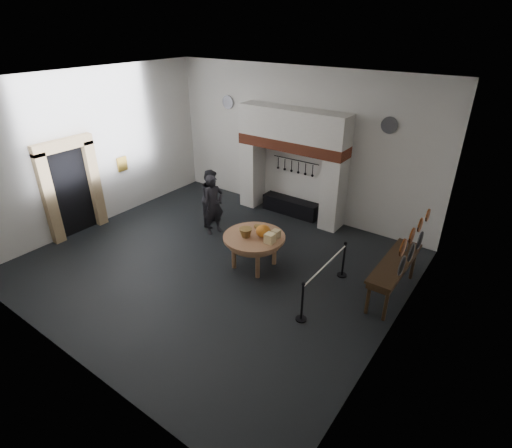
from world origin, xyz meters
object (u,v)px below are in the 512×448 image
Objects in this scene: barrier_post_far at (344,260)px; iron_range at (291,206)px; visitor_near at (213,205)px; barrier_post_near at (302,303)px; work_table at (254,237)px; visitor_far at (212,198)px; side_table at (395,263)px.

iron_range is at bearing 141.60° from barrier_post_far.
visitor_near reaches higher than barrier_post_near.
visitor_near reaches higher than iron_range.
visitor_far is (-2.42, 1.19, 0.03)m from work_table.
work_table is 0.89× the size of visitor_far.
work_table is at bearing -155.79° from barrier_post_far.
visitor_far is (-0.40, 0.40, -0.02)m from visitor_near.
barrier_post_near reaches higher than work_table.
iron_range is at bearing 105.14° from work_table.
side_table is (5.26, 0.06, -0.01)m from visitor_near.
iron_range is 5.17m from barrier_post_near.
barrier_post_near is (4.04, -1.88, -0.43)m from visitor_near.
barrier_post_far is (4.04, 0.12, -0.43)m from visitor_near.
iron_range is 3.36m from work_table.
work_table is 0.88× the size of visitor_near.
visitor_near reaches higher than barrier_post_far.
work_table is at bearing 151.60° from barrier_post_near.
barrier_post_far is at bearing 177.26° from side_table.
visitor_near is at bearing -179.31° from side_table.
visitor_far reaches higher than barrier_post_far.
barrier_post_near is (2.02, -1.09, -0.39)m from work_table.
visitor_near is 4.07m from barrier_post_far.
barrier_post_far is (-1.22, 0.06, -0.42)m from side_table.
visitor_near reaches higher than work_table.
work_table is at bearing -165.28° from side_table.
visitor_near is 0.57m from visitor_far.
barrier_post_far is (2.02, 0.91, -0.39)m from work_table.
visitor_near is 4.48m from barrier_post_near.
visitor_far is at bearing 153.92° from work_table.
work_table is 2.17m from visitor_near.
visitor_far reaches higher than side_table.
visitor_near is at bearing -178.28° from barrier_post_far.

